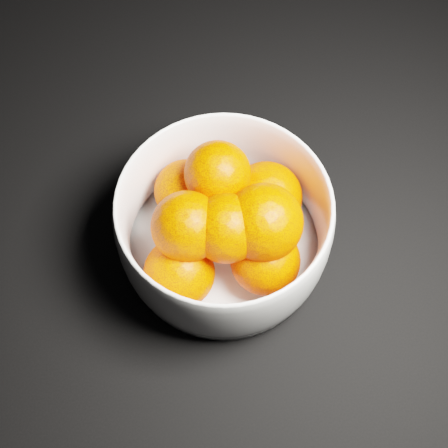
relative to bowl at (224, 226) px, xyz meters
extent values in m
cylinder|color=white|center=(0.00, 0.00, -0.05)|extent=(0.20, 0.20, 0.01)
sphere|color=#FA4300|center=(0.05, 0.03, -0.01)|extent=(0.07, 0.07, 0.07)
sphere|color=#FA4300|center=(-0.03, 0.05, -0.01)|extent=(0.07, 0.07, 0.07)
sphere|color=#FA4300|center=(-0.05, -0.04, -0.01)|extent=(0.07, 0.07, 0.07)
sphere|color=#FA4300|center=(0.03, -0.04, -0.01)|extent=(0.07, 0.07, 0.07)
sphere|color=#FA4300|center=(0.00, 0.04, 0.03)|extent=(0.07, 0.07, 0.07)
sphere|color=#FA4300|center=(-0.04, -0.01, 0.03)|extent=(0.07, 0.07, 0.07)
sphere|color=#FA4300|center=(0.03, -0.02, 0.03)|extent=(0.07, 0.07, 0.07)
sphere|color=#FA4300|center=(0.00, -0.02, 0.03)|extent=(0.07, 0.07, 0.07)
camera|label=1|loc=(-0.04, -0.28, 0.54)|focal=50.00mm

